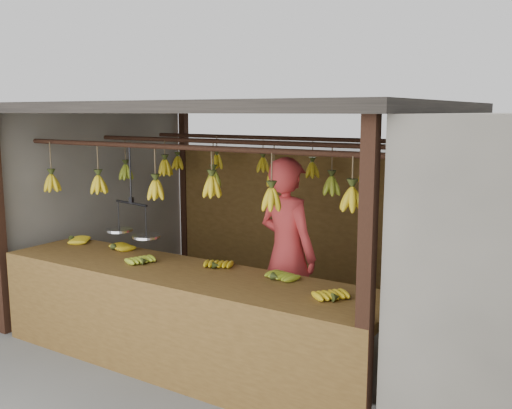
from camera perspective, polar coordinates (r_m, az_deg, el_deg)
The scene contains 8 objects.
ground at distance 6.38m, azimuth -1.48°, elevation -11.97°, with size 80.00×80.00×0.00m, color #5B5B57.
stall at distance 6.23m, azimuth 0.14°, elevation 6.14°, with size 4.30×3.30×2.40m.
neighbor_left at distance 8.58m, azimuth -21.90°, elevation 0.82°, with size 3.00×3.00×2.30m, color slate.
counter at distance 5.16m, azimuth -8.27°, elevation -8.87°, with size 3.88×0.88×0.96m.
hanging_bananas at distance 6.00m, azimuth -1.56°, elevation 2.70°, with size 3.58×2.23×0.39m.
balance_scale at distance 5.67m, azimuth -12.27°, elevation -2.33°, with size 0.69×0.33×0.87m.
vendor at distance 5.57m, azimuth 3.14°, elevation -4.94°, with size 0.69×0.45×1.89m, color #BF3333.
bag_bundles at distance 6.56m, azimuth 19.61°, elevation -2.61°, with size 0.08×0.26×1.25m.
Camera 1 is at (3.32, -4.94, 2.31)m, focal length 40.00 mm.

